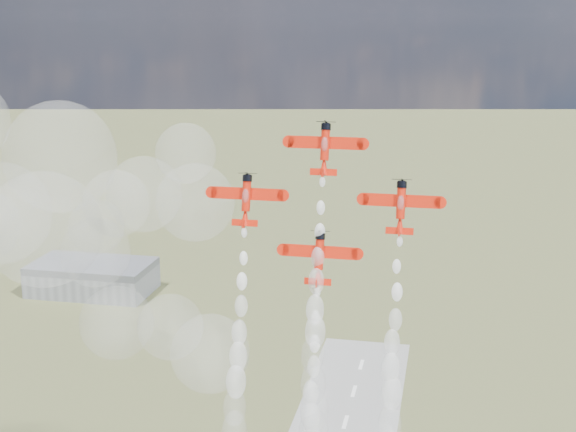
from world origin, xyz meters
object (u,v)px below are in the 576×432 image
(plane_right, at_px, (401,206))
(plane_slot, at_px, (319,257))
(plane_left, at_px, (246,199))
(hangar, at_px, (93,277))
(plane_lead, at_px, (325,148))

(plane_right, distance_m, plane_slot, 16.45)
(plane_left, height_order, plane_slot, plane_left)
(hangar, bearing_deg, plane_lead, -52.67)
(hangar, distance_m, plane_right, 229.17)
(plane_left, relative_size, plane_right, 1.00)
(hangar, relative_size, plane_lead, 3.84)
(plane_left, bearing_deg, plane_right, 0.00)
(plane_slot, bearing_deg, plane_left, 169.67)
(plane_slot, bearing_deg, hangar, 126.52)
(hangar, distance_m, plane_left, 213.98)
(plane_lead, distance_m, plane_left, 16.45)
(plane_right, relative_size, plane_slot, 1.00)
(plane_lead, height_order, plane_left, plane_lead)
(plane_lead, height_order, plane_slot, plane_lead)
(plane_right, bearing_deg, plane_slot, -169.67)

